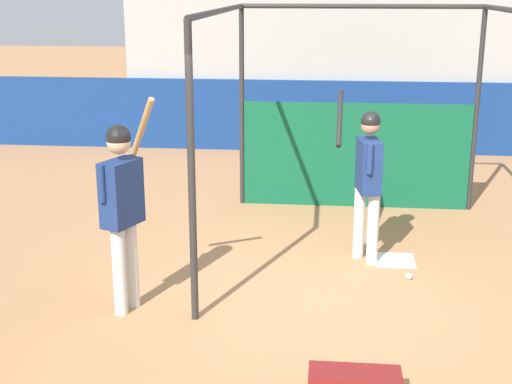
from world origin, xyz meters
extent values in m
plane|color=#A8754C|center=(0.00, 0.00, 0.00)|extent=(60.00, 60.00, 0.00)
cube|color=navy|center=(0.00, 6.80, 0.68)|extent=(24.00, 0.12, 1.35)
cube|color=#9E9E99|center=(0.00, 8.46, 1.50)|extent=(7.60, 3.20, 3.00)
cube|color=#1E6B3D|center=(-3.03, 7.26, 1.40)|extent=(0.45, 0.40, 0.10)
cube|color=#1E6B3D|center=(-3.03, 7.44, 1.63)|extent=(0.45, 0.06, 0.40)
cube|color=#1E6B3D|center=(-2.48, 7.26, 1.40)|extent=(0.45, 0.40, 0.10)
cube|color=#1E6B3D|center=(-2.48, 7.44, 1.63)|extent=(0.45, 0.06, 0.40)
cube|color=#1E6B3D|center=(-1.93, 7.26, 1.40)|extent=(0.45, 0.40, 0.10)
cube|color=#1E6B3D|center=(-1.93, 7.44, 1.63)|extent=(0.45, 0.06, 0.40)
cube|color=#1E6B3D|center=(-1.38, 7.26, 1.40)|extent=(0.45, 0.40, 0.10)
cube|color=#1E6B3D|center=(-1.38, 7.44, 1.63)|extent=(0.45, 0.06, 0.40)
cube|color=#1E6B3D|center=(-0.83, 7.26, 1.40)|extent=(0.45, 0.40, 0.10)
cube|color=#1E6B3D|center=(-0.83, 7.44, 1.63)|extent=(0.45, 0.06, 0.40)
cube|color=#1E6B3D|center=(-0.28, 7.26, 1.40)|extent=(0.45, 0.40, 0.10)
cube|color=#1E6B3D|center=(-0.28, 7.44, 1.63)|extent=(0.45, 0.06, 0.40)
cube|color=#1E6B3D|center=(0.27, 7.26, 1.40)|extent=(0.45, 0.40, 0.10)
cube|color=#1E6B3D|center=(0.27, 7.44, 1.63)|extent=(0.45, 0.06, 0.40)
cube|color=#1E6B3D|center=(0.83, 7.26, 1.40)|extent=(0.45, 0.40, 0.10)
cube|color=#1E6B3D|center=(0.83, 7.44, 1.63)|extent=(0.45, 0.06, 0.40)
cube|color=#1E6B3D|center=(1.38, 7.26, 1.40)|extent=(0.45, 0.40, 0.10)
cube|color=#1E6B3D|center=(1.38, 7.44, 1.63)|extent=(0.45, 0.06, 0.40)
cube|color=#1E6B3D|center=(1.92, 7.26, 1.40)|extent=(0.45, 0.40, 0.10)
cube|color=#1E6B3D|center=(1.92, 7.44, 1.63)|extent=(0.45, 0.06, 0.40)
cube|color=#1E6B3D|center=(2.47, 7.26, 1.40)|extent=(0.45, 0.40, 0.10)
cube|color=#1E6B3D|center=(2.47, 7.44, 1.63)|extent=(0.45, 0.06, 0.40)
cube|color=#1E6B3D|center=(3.03, 7.26, 1.40)|extent=(0.45, 0.40, 0.10)
cube|color=#1E6B3D|center=(3.03, 7.44, 1.63)|extent=(0.45, 0.06, 0.40)
cube|color=#1E6B3D|center=(-3.03, 8.06, 1.80)|extent=(0.45, 0.40, 0.10)
cube|color=#1E6B3D|center=(-3.03, 8.24, 2.03)|extent=(0.45, 0.06, 0.40)
cube|color=#1E6B3D|center=(-2.48, 8.06, 1.80)|extent=(0.45, 0.40, 0.10)
cube|color=#1E6B3D|center=(-2.48, 8.24, 2.03)|extent=(0.45, 0.06, 0.40)
cube|color=#1E6B3D|center=(-1.93, 8.06, 1.80)|extent=(0.45, 0.40, 0.10)
cube|color=#1E6B3D|center=(-1.93, 8.24, 2.03)|extent=(0.45, 0.06, 0.40)
cube|color=#1E6B3D|center=(-1.38, 8.06, 1.80)|extent=(0.45, 0.40, 0.10)
cube|color=#1E6B3D|center=(-1.38, 8.24, 2.03)|extent=(0.45, 0.06, 0.40)
cube|color=#1E6B3D|center=(-0.83, 8.06, 1.80)|extent=(0.45, 0.40, 0.10)
cube|color=#1E6B3D|center=(-0.83, 8.24, 2.03)|extent=(0.45, 0.06, 0.40)
cube|color=#1E6B3D|center=(-0.28, 8.06, 1.80)|extent=(0.45, 0.40, 0.10)
cube|color=#1E6B3D|center=(-0.28, 8.24, 2.03)|extent=(0.45, 0.06, 0.40)
cube|color=#1E6B3D|center=(0.27, 8.06, 1.80)|extent=(0.45, 0.40, 0.10)
cube|color=#1E6B3D|center=(0.27, 8.24, 2.03)|extent=(0.45, 0.06, 0.40)
cube|color=#1E6B3D|center=(0.83, 8.06, 1.80)|extent=(0.45, 0.40, 0.10)
cube|color=#1E6B3D|center=(0.83, 8.24, 2.03)|extent=(0.45, 0.06, 0.40)
cube|color=#1E6B3D|center=(1.38, 8.06, 1.80)|extent=(0.45, 0.40, 0.10)
cube|color=#1E6B3D|center=(1.38, 8.24, 2.03)|extent=(0.45, 0.06, 0.40)
cube|color=#1E6B3D|center=(1.92, 8.06, 1.80)|extent=(0.45, 0.40, 0.10)
cube|color=#1E6B3D|center=(1.92, 8.24, 2.03)|extent=(0.45, 0.06, 0.40)
cube|color=#1E6B3D|center=(2.47, 8.06, 1.80)|extent=(0.45, 0.40, 0.10)
cube|color=#1E6B3D|center=(2.47, 8.24, 2.03)|extent=(0.45, 0.06, 0.40)
cube|color=#1E6B3D|center=(3.03, 8.06, 1.80)|extent=(0.45, 0.40, 0.10)
cube|color=#1E6B3D|center=(3.03, 8.24, 2.03)|extent=(0.45, 0.06, 0.40)
cube|color=#1E6B3D|center=(-3.03, 8.86, 2.20)|extent=(0.45, 0.40, 0.10)
cube|color=#1E6B3D|center=(-3.03, 9.04, 2.43)|extent=(0.45, 0.06, 0.40)
cube|color=#1E6B3D|center=(-2.48, 8.86, 2.20)|extent=(0.45, 0.40, 0.10)
cube|color=#1E6B3D|center=(-2.48, 9.04, 2.43)|extent=(0.45, 0.06, 0.40)
cube|color=#1E6B3D|center=(-1.93, 8.86, 2.20)|extent=(0.45, 0.40, 0.10)
cube|color=#1E6B3D|center=(-1.93, 9.04, 2.43)|extent=(0.45, 0.06, 0.40)
cube|color=#1E6B3D|center=(-1.38, 8.86, 2.20)|extent=(0.45, 0.40, 0.10)
cube|color=#1E6B3D|center=(-1.38, 9.04, 2.43)|extent=(0.45, 0.06, 0.40)
cube|color=#1E6B3D|center=(-0.83, 8.86, 2.20)|extent=(0.45, 0.40, 0.10)
cube|color=#1E6B3D|center=(-0.83, 9.04, 2.43)|extent=(0.45, 0.06, 0.40)
cube|color=#1E6B3D|center=(-0.28, 8.86, 2.20)|extent=(0.45, 0.40, 0.10)
cube|color=#1E6B3D|center=(-0.28, 9.04, 2.43)|extent=(0.45, 0.06, 0.40)
cube|color=#1E6B3D|center=(0.27, 8.86, 2.20)|extent=(0.45, 0.40, 0.10)
cube|color=#1E6B3D|center=(0.27, 9.04, 2.43)|extent=(0.45, 0.06, 0.40)
cube|color=#1E6B3D|center=(0.83, 8.86, 2.20)|extent=(0.45, 0.40, 0.10)
cube|color=#1E6B3D|center=(0.83, 9.04, 2.43)|extent=(0.45, 0.06, 0.40)
cube|color=#1E6B3D|center=(1.38, 8.86, 2.20)|extent=(0.45, 0.40, 0.10)
cube|color=#1E6B3D|center=(1.38, 9.04, 2.43)|extent=(0.45, 0.06, 0.40)
cube|color=#1E6B3D|center=(1.92, 8.86, 2.20)|extent=(0.45, 0.40, 0.10)
cube|color=#1E6B3D|center=(1.92, 9.04, 2.43)|extent=(0.45, 0.06, 0.40)
cube|color=#1E6B3D|center=(2.47, 8.86, 2.20)|extent=(0.45, 0.40, 0.10)
cube|color=#1E6B3D|center=(2.47, 9.04, 2.43)|extent=(0.45, 0.06, 0.40)
cube|color=#1E6B3D|center=(3.03, 8.86, 2.20)|extent=(0.45, 0.40, 0.10)
cube|color=#1E6B3D|center=(3.03, 9.04, 2.43)|extent=(0.45, 0.06, 0.40)
cube|color=#1E6B3D|center=(-3.03, 9.66, 2.60)|extent=(0.45, 0.40, 0.10)
cube|color=#1E6B3D|center=(-2.48, 9.66, 2.60)|extent=(0.45, 0.40, 0.10)
cube|color=#1E6B3D|center=(-1.93, 9.66, 2.60)|extent=(0.45, 0.40, 0.10)
cube|color=#1E6B3D|center=(-1.38, 9.66, 2.60)|extent=(0.45, 0.40, 0.10)
cube|color=#1E6B3D|center=(-0.83, 9.66, 2.60)|extent=(0.45, 0.40, 0.10)
cube|color=#1E6B3D|center=(-0.28, 9.66, 2.60)|extent=(0.45, 0.40, 0.10)
cube|color=#1E6B3D|center=(0.27, 9.66, 2.60)|extent=(0.45, 0.40, 0.10)
cube|color=#1E6B3D|center=(0.83, 9.66, 2.60)|extent=(0.45, 0.40, 0.10)
cube|color=#1E6B3D|center=(1.38, 9.66, 2.60)|extent=(0.45, 0.40, 0.10)
cube|color=#1E6B3D|center=(1.92, 9.66, 2.60)|extent=(0.45, 0.40, 0.10)
cube|color=#1E6B3D|center=(2.47, 9.66, 2.60)|extent=(0.45, 0.40, 0.10)
cube|color=#1E6B3D|center=(3.03, 9.66, 2.60)|extent=(0.45, 0.40, 0.10)
cylinder|color=#282828|center=(-1.14, -0.50, 1.40)|extent=(0.07, 0.07, 2.80)
cylinder|color=#282828|center=(-1.14, 3.30, 1.40)|extent=(0.07, 0.07, 2.80)
cylinder|color=#282828|center=(2.10, 3.30, 1.40)|extent=(0.07, 0.07, 2.80)
cylinder|color=#282828|center=(-1.14, 1.40, 2.80)|extent=(0.06, 3.81, 0.06)
cylinder|color=#282828|center=(0.48, 3.30, 2.80)|extent=(3.24, 0.06, 0.06)
cube|color=#0F5133|center=(0.48, 3.28, 0.75)|extent=(3.17, 0.03, 1.50)
cube|color=white|center=(0.90, 1.19, 0.01)|extent=(0.44, 0.44, 0.02)
cylinder|color=silver|center=(0.62, 1.10, 0.42)|extent=(0.15, 0.15, 0.83)
cylinder|color=silver|center=(0.47, 1.28, 0.42)|extent=(0.15, 0.15, 0.83)
cube|color=navy|center=(0.55, 1.19, 1.13)|extent=(0.28, 0.48, 0.59)
sphere|color=#A37556|center=(0.55, 1.19, 1.59)|extent=(0.21, 0.21, 0.21)
sphere|color=black|center=(0.55, 1.19, 1.64)|extent=(0.22, 0.22, 0.22)
cylinder|color=navy|center=(0.54, 0.95, 1.26)|extent=(0.08, 0.08, 0.32)
cylinder|color=navy|center=(0.47, 1.42, 1.26)|extent=(0.08, 0.08, 0.32)
cylinder|color=black|center=(0.21, 1.41, 1.62)|extent=(0.08, 0.75, 0.55)
sphere|color=black|center=(0.56, 1.40, 1.37)|extent=(0.08, 0.08, 0.08)
cylinder|color=silver|center=(-1.87, -0.47, 0.44)|extent=(0.17, 0.17, 0.89)
cylinder|color=silver|center=(-1.80, -0.30, 0.44)|extent=(0.17, 0.17, 0.89)
cube|color=navy|center=(-1.84, -0.38, 1.20)|extent=(0.36, 0.47, 0.63)
sphere|color=tan|center=(-1.84, -0.38, 1.68)|extent=(0.22, 0.22, 0.22)
sphere|color=black|center=(-1.84, -0.38, 1.73)|extent=(0.23, 0.23, 0.23)
cylinder|color=navy|center=(-1.96, -0.57, 1.34)|extent=(0.09, 0.09, 0.35)
cylinder|color=navy|center=(-1.79, -0.17, 1.34)|extent=(0.09, 0.09, 0.35)
cylinder|color=#AD7F4C|center=(-1.71, -0.07, 1.73)|extent=(0.40, 0.43, 0.71)
sphere|color=#AD7F4C|center=(-1.88, -0.23, 1.39)|extent=(0.08, 0.08, 0.08)
sphere|color=white|center=(1.00, 0.66, 0.04)|extent=(0.07, 0.07, 0.07)
camera|label=1|loc=(0.07, -6.63, 3.08)|focal=50.00mm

